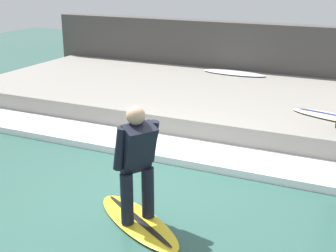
{
  "coord_description": "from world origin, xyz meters",
  "views": [
    {
      "loc": [
        -5.41,
        -2.87,
        3.01
      ],
      "look_at": [
        0.71,
        0.0,
        0.7
      ],
      "focal_mm": 50.0,
      "sensor_mm": 36.0,
      "label": 1
    }
  ],
  "objects": [
    {
      "name": "surfer_riding",
      "position": [
        -0.98,
        -0.38,
        0.87
      ],
      "size": [
        0.53,
        0.54,
        1.45
      ],
      "color": "black",
      "rests_on": "surfboard_riding"
    },
    {
      "name": "wave_foam_crest",
      "position": [
        1.31,
        0.0,
        0.06
      ],
      "size": [
        0.97,
        11.06,
        0.12
      ],
      "primitive_type": "cube",
      "color": "white",
      "rests_on": "ground_plane"
    },
    {
      "name": "surfboard_riding",
      "position": [
        -0.98,
        -0.38,
        0.03
      ],
      "size": [
        1.27,
        1.65,
        0.07
      ],
      "color": "yellow",
      "rests_on": "ground_plane"
    },
    {
      "name": "surfboard_spare",
      "position": [
        5.73,
        0.52,
        0.48
      ],
      "size": [
        0.56,
        1.64,
        0.06
      ],
      "color": "silver",
      "rests_on": "concrete_ledge"
    },
    {
      "name": "ground_plane",
      "position": [
        0.0,
        0.0,
        0.0
      ],
      "size": [
        28.0,
        28.0,
        0.0
      ],
      "primitive_type": "plane",
      "color": "#2D564C"
    },
    {
      "name": "back_wall",
      "position": [
        6.45,
        0.0,
        0.83
      ],
      "size": [
        0.5,
        12.23,
        1.66
      ],
      "primitive_type": "cube",
      "color": "#474442",
      "rests_on": "ground_plane"
    },
    {
      "name": "concrete_ledge",
      "position": [
        4.0,
        0.0,
        0.23
      ],
      "size": [
        4.4,
        11.65,
        0.45
      ],
      "primitive_type": "cube",
      "color": "gray",
      "rests_on": "ground_plane"
    }
  ]
}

